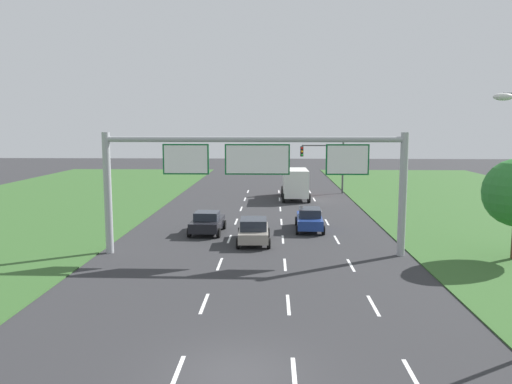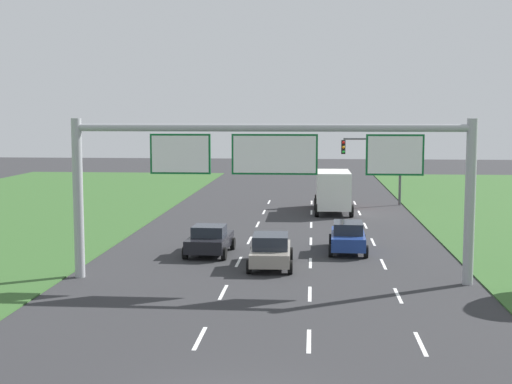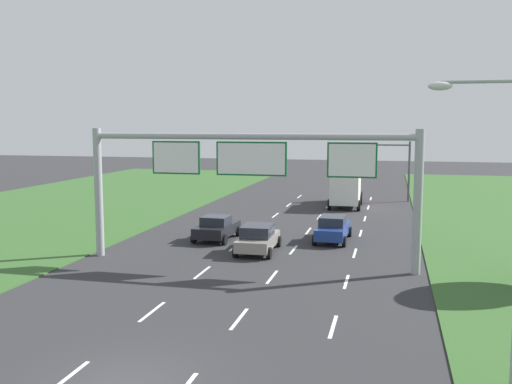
% 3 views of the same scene
% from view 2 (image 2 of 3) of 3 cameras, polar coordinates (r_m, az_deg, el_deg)
% --- Properties ---
extents(lane_dashes_inner_left, '(0.14, 62.40, 0.01)m').
position_cam_2_polar(lane_dashes_inner_left, '(29.14, -2.64, -8.00)').
color(lane_dashes_inner_left, white).
rests_on(lane_dashes_inner_left, ground_plane).
extents(lane_dashes_inner_right, '(0.14, 62.40, 0.01)m').
position_cam_2_polar(lane_dashes_inner_right, '(28.92, 4.33, -8.12)').
color(lane_dashes_inner_right, white).
rests_on(lane_dashes_inner_right, ground_plane).
extents(lane_dashes_slip, '(0.14, 62.40, 0.01)m').
position_cam_2_polar(lane_dashes_slip, '(29.13, 11.30, -8.13)').
color(lane_dashes_slip, white).
rests_on(lane_dashes_slip, ground_plane).
extents(car_near_red, '(2.18, 4.27, 1.58)m').
position_cam_2_polar(car_near_red, '(33.68, 1.18, -4.67)').
color(car_near_red, gray).
rests_on(car_near_red, ground_plane).
extents(car_lead_silver, '(2.10, 4.37, 1.58)m').
position_cam_2_polar(car_lead_silver, '(37.70, 7.36, -3.56)').
color(car_lead_silver, navy).
rests_on(car_lead_silver, ground_plane).
extents(car_mid_lane, '(2.32, 3.99, 1.51)m').
position_cam_2_polar(car_mid_lane, '(36.76, -3.73, -3.84)').
color(car_mid_lane, black).
rests_on(car_mid_lane, ground_plane).
extents(box_truck, '(2.75, 7.13, 3.08)m').
position_cam_2_polar(box_truck, '(52.88, 6.16, 0.22)').
color(box_truck, '#B21E19').
rests_on(box_truck, ground_plane).
extents(sign_gantry, '(17.24, 0.44, 7.00)m').
position_cam_2_polar(sign_gantry, '(30.32, 1.33, 2.01)').
color(sign_gantry, '#9EA0A5').
rests_on(sign_gantry, ground_plane).
extents(traffic_light_mast, '(4.76, 0.49, 5.60)m').
position_cam_2_polar(traffic_light_mast, '(57.19, 9.56, 2.82)').
color(traffic_light_mast, '#47494F').
rests_on(traffic_light_mast, ground_plane).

